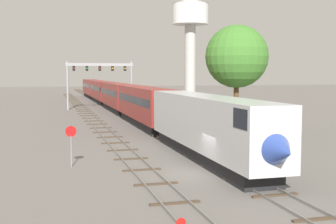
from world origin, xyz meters
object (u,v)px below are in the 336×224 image
(stop_sign, at_px, (71,140))
(trackside_tree_left, at_px, (237,57))
(passenger_train, at_px, (116,96))
(water_tower, at_px, (190,23))
(signal_gantry, at_px, (100,74))

(stop_sign, height_order, trackside_tree_left, trackside_tree_left)
(passenger_train, bearing_deg, trackside_tree_left, -75.07)
(passenger_train, relative_size, trackside_tree_left, 9.60)
(water_tower, bearing_deg, passenger_train, -131.15)
(water_tower, relative_size, trackside_tree_left, 2.03)
(signal_gantry, xyz_separation_m, trackside_tree_left, (10.70, -36.23, 1.94))
(passenger_train, height_order, trackside_tree_left, trackside_tree_left)
(passenger_train, relative_size, signal_gantry, 9.31)
(signal_gantry, distance_m, water_tower, 32.91)
(stop_sign, bearing_deg, passenger_train, 77.67)
(signal_gantry, bearing_deg, passenger_train, -63.58)
(water_tower, xyz_separation_m, trackside_tree_left, (-12.77, -55.98, -9.97))
(passenger_train, xyz_separation_m, trackside_tree_left, (8.45, -31.70, 5.68))
(trackside_tree_left, bearing_deg, stop_sign, -142.74)
(water_tower, relative_size, stop_sign, 8.29)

